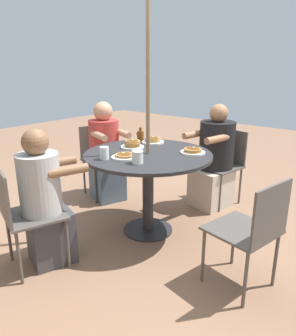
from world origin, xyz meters
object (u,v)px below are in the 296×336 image
object	(u,v)px
pancake_plate_a	(193,151)
pancake_plate_b	(132,145)
diner_south	(106,156)
patio_chair_west	(23,211)
drinking_glass_a	(104,153)
patio_chair_north	(252,228)
pancake_plate_d	(125,156)
diner_west	(45,204)
patio_chair_east	(223,161)
coffee_cup	(138,157)
syrup_bottle	(140,135)
patio_table	(148,167)
diner_east	(214,162)
pancake_plate_c	(153,141)
patio_chair_south	(100,155)

from	to	relation	value
pancake_plate_a	pancake_plate_b	distance (m)	0.58
diner_south	patio_chair_west	bearing A→B (deg)	41.34
drinking_glass_a	patio_chair_north	bearing A→B (deg)	-172.81
patio_chair_north	pancake_plate_d	size ratio (longest dim) A/B	3.74
diner_west	patio_chair_east	bearing A→B (deg)	93.76
pancake_plate_b	coffee_cup	distance (m)	0.50
syrup_bottle	drinking_glass_a	size ratio (longest dim) A/B	1.30
patio_table	diner_south	distance (m)	0.95
pancake_plate_b	diner_west	bearing A→B (deg)	86.64
patio_chair_east	diner_east	distance (m)	0.17
patio_table	pancake_plate_d	xyz separation A→B (m)	(0.06, 0.25, 0.14)
diner_south	coffee_cup	world-z (taller)	diner_south
patio_chair_west	pancake_plate_c	world-z (taller)	pancake_plate_c
patio_chair_east	pancake_plate_c	distance (m)	0.91
patio_chair_west	pancake_plate_d	xyz separation A→B (m)	(-0.28, -0.81, 0.30)
pancake_plate_a	patio_chair_north	bearing A→B (deg)	148.61
pancake_plate_a	pancake_plate_c	distance (m)	0.53
diner_west	pancake_plate_d	distance (m)	0.75
pancake_plate_b	syrup_bottle	size ratio (longest dim) A/B	1.60
patio_chair_north	pancake_plate_a	xyz separation A→B (m)	(0.77, -0.47, 0.30)
pancake_plate_a	pancake_plate_b	bearing A→B (deg)	19.51
patio_table	coffee_cup	bearing A→B (deg)	114.05
patio_chair_north	syrup_bottle	size ratio (longest dim) A/B	5.98
patio_table	patio_chair_west	world-z (taller)	patio_chair_west
pancake_plate_b	pancake_plate_c	world-z (taller)	pancake_plate_b
pancake_plate_d	pancake_plate_a	bearing A→B (deg)	-126.72
patio_chair_east	syrup_bottle	xyz separation A→B (m)	(0.59, 0.75, 0.34)
pancake_plate_b	pancake_plate_c	xyz separation A→B (m)	(-0.02, -0.28, -0.01)
patio_table	patio_chair_east	xyz separation A→B (m)	(-0.21, -1.09, -0.16)
patio_chair_south	patio_chair_west	bearing A→B (deg)	45.83
patio_table	drinking_glass_a	size ratio (longest dim) A/B	10.82
patio_chair_south	patio_chair_west	world-z (taller)	same
patio_chair_south	pancake_plate_d	size ratio (longest dim) A/B	3.74
patio_table	drinking_glass_a	distance (m)	0.45
diner_south	drinking_glass_a	xyz separation A→B (m)	(-0.73, 0.70, 0.30)
patio_table	pancake_plate_a	size ratio (longest dim) A/B	5.20
patio_chair_west	coffee_cup	xyz separation A→B (m)	(-0.47, -0.76, 0.34)
diner_south	drinking_glass_a	bearing A→B (deg)	65.90
patio_table	pancake_plate_c	world-z (taller)	pancake_plate_c
patio_chair_north	syrup_bottle	xyz separation A→B (m)	(1.46, -0.56, 0.34)
patio_chair_east	drinking_glass_a	distance (m)	1.55
patio_table	pancake_plate_c	bearing A→B (deg)	-57.68
patio_chair_north	patio_chair_west	bearing A→B (deg)	131.82
patio_chair_east	diner_east	size ratio (longest dim) A/B	0.73
syrup_bottle	coffee_cup	distance (m)	0.81
diner_west	patio_chair_north	bearing A→B (deg)	44.05
patio_chair_east	drinking_glass_a	bearing A→B (deg)	86.82
patio_chair_north	drinking_glass_a	xyz separation A→B (m)	(1.24, 0.16, 0.34)
pancake_plate_b	drinking_glass_a	size ratio (longest dim) A/B	2.08
coffee_cup	patio_chair_north	bearing A→B (deg)	-175.87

